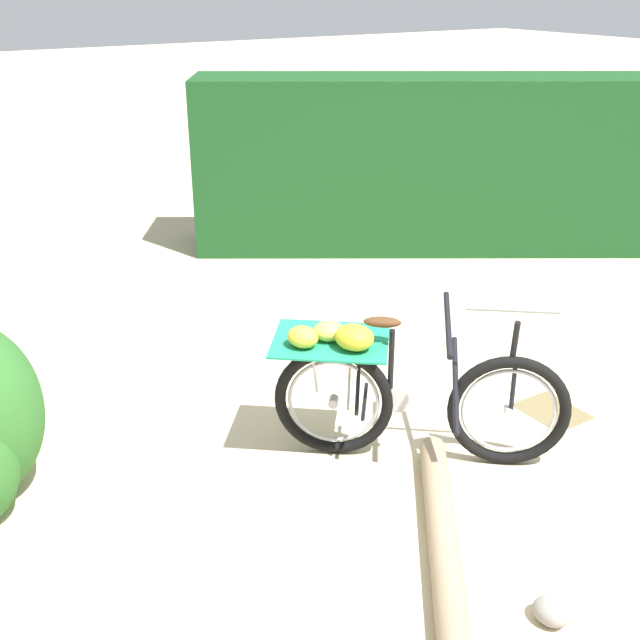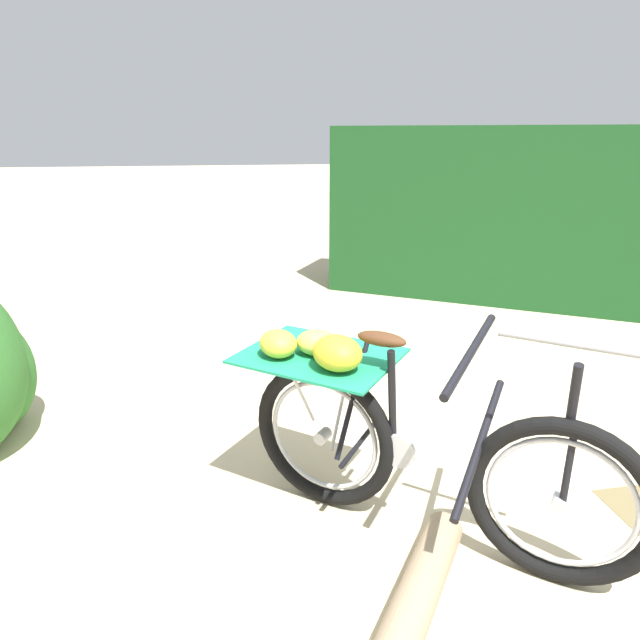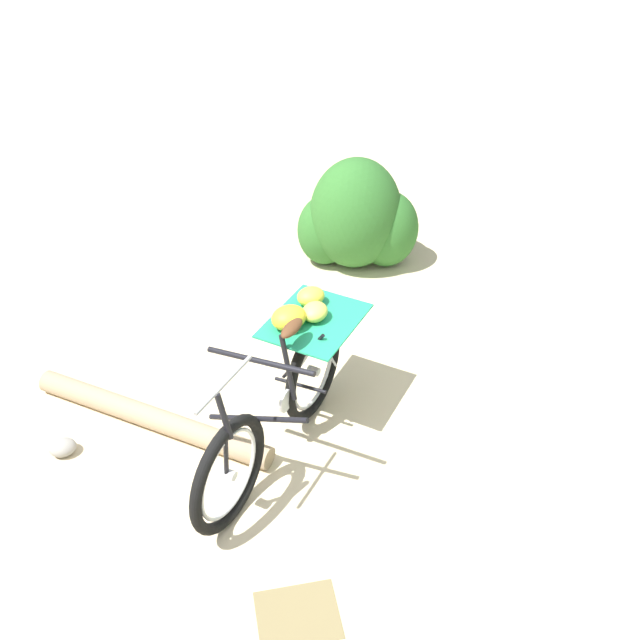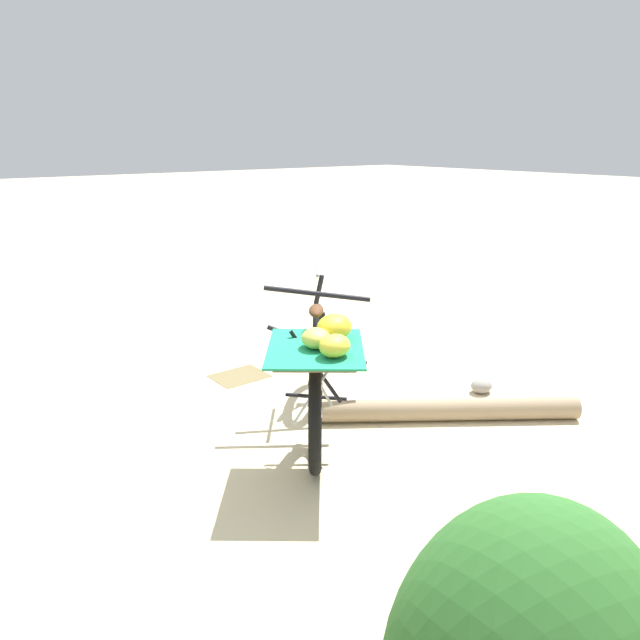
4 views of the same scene
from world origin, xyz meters
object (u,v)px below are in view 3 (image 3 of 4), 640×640
at_px(shrub_cluster, 357,220).
at_px(path_stone, 63,447).
at_px(bicycle, 282,394).
at_px(fallen_log, 151,417).

xyz_separation_m(shrub_cluster, path_stone, (2.48, 1.99, -0.40)).
bearing_deg(shrub_cluster, path_stone, 38.80).
distance_m(bicycle, path_stone, 1.52).
bearing_deg(path_stone, shrub_cluster, -141.20).
height_order(bicycle, path_stone, bicycle).
bearing_deg(path_stone, fallen_log, -165.27).
relative_size(bicycle, fallen_log, 0.85).
relative_size(fallen_log, path_stone, 10.28).
relative_size(bicycle, path_stone, 8.76).
bearing_deg(bicycle, fallen_log, -75.38).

